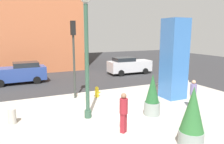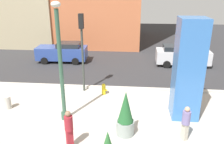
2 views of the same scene
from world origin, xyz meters
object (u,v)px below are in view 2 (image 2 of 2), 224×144
at_px(art_pillar_blue, 188,70).
at_px(pedestrian_by_curb, 69,128).
at_px(traffic_light_corner, 82,41).
at_px(car_curb_east, 63,52).
at_px(concrete_bollard, 8,103).
at_px(pedestrian_crossing, 186,122).
at_px(fire_hydrant, 104,89).
at_px(potted_plant_mid_plaza, 125,115).
at_px(lamp_post, 61,67).
at_px(car_passing_lane, 182,56).

distance_m(art_pillar_blue, pedestrian_by_curb, 6.47).
relative_size(traffic_light_corner, car_curb_east, 1.10).
xyz_separation_m(concrete_bollard, pedestrian_crossing, (9.46, -2.03, 0.56)).
distance_m(art_pillar_blue, fire_hydrant, 5.58).
xyz_separation_m(fire_hydrant, concrete_bollard, (-5.23, -2.35, 0.01)).
height_order(art_pillar_blue, potted_plant_mid_plaza, art_pillar_blue).
bearing_deg(lamp_post, pedestrian_by_curb, -68.42).
height_order(concrete_bollard, traffic_light_corner, traffic_light_corner).
bearing_deg(fire_hydrant, lamp_post, -118.21).
bearing_deg(potted_plant_mid_plaza, car_passing_lane, 66.84).
bearing_deg(potted_plant_mid_plaza, lamp_post, 161.93).
bearing_deg(concrete_bollard, pedestrian_crossing, -12.09).
bearing_deg(potted_plant_mid_plaza, traffic_light_corner, 122.19).
relative_size(car_curb_east, pedestrian_by_curb, 2.58).
bearing_deg(car_curb_east, art_pillar_blue, -43.80).
height_order(potted_plant_mid_plaza, pedestrian_by_curb, potted_plant_mid_plaza).
height_order(lamp_post, art_pillar_blue, lamp_post).
distance_m(concrete_bollard, car_curb_east, 9.05).
bearing_deg(pedestrian_by_curb, fire_hydrant, 81.55).
bearing_deg(fire_hydrant, traffic_light_corner, 161.74).
bearing_deg(fire_hydrant, pedestrian_by_curb, -98.45).
bearing_deg(art_pillar_blue, pedestrian_crossing, -99.66).
bearing_deg(fire_hydrant, art_pillar_blue, -25.70).
bearing_deg(concrete_bollard, potted_plant_mid_plaza, -15.26).
relative_size(traffic_light_corner, pedestrian_by_curb, 2.84).
distance_m(lamp_post, pedestrian_by_curb, 3.08).
distance_m(car_curb_east, pedestrian_crossing, 14.18).
distance_m(lamp_post, pedestrian_crossing, 6.36).
xyz_separation_m(fire_hydrant, traffic_light_corner, (-1.39, 0.46, 3.01)).
distance_m(potted_plant_mid_plaza, pedestrian_crossing, 2.70).
bearing_deg(car_passing_lane, concrete_bollard, -141.97).
distance_m(potted_plant_mid_plaza, pedestrian_by_curb, 2.62).
xyz_separation_m(car_curb_east, pedestrian_crossing, (8.89, -11.05, 0.02)).
height_order(traffic_light_corner, pedestrian_by_curb, traffic_light_corner).
distance_m(car_passing_lane, car_curb_east, 10.79).
height_order(concrete_bollard, car_passing_lane, car_passing_lane).
xyz_separation_m(art_pillar_blue, pedestrian_by_curb, (-5.40, -3.18, -1.62)).
height_order(lamp_post, fire_hydrant, lamp_post).
bearing_deg(art_pillar_blue, potted_plant_mid_plaza, -147.05).
bearing_deg(pedestrian_by_curb, art_pillar_blue, 30.47).
bearing_deg(car_curb_east, pedestrian_by_curb, -72.23).
bearing_deg(concrete_bollard, traffic_light_corner, 36.24).
xyz_separation_m(potted_plant_mid_plaza, fire_hydrant, (-1.54, 4.20, -0.65)).
height_order(fire_hydrant, car_passing_lane, car_passing_lane).
distance_m(lamp_post, art_pillar_blue, 6.36).
height_order(lamp_post, concrete_bollard, lamp_post).
relative_size(potted_plant_mid_plaza, traffic_light_corner, 0.44).
xyz_separation_m(art_pillar_blue, fire_hydrant, (-4.60, 2.21, -2.25)).
height_order(concrete_bollard, pedestrian_crossing, pedestrian_crossing).
bearing_deg(lamp_post, potted_plant_mid_plaza, -18.07).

